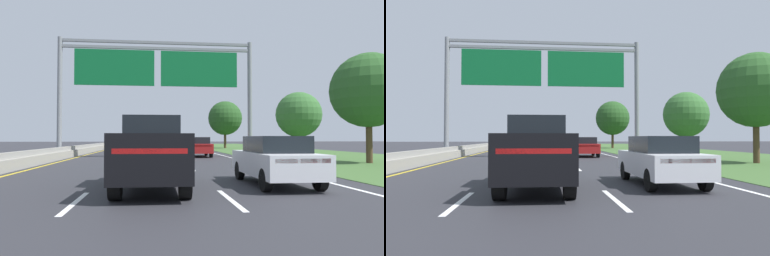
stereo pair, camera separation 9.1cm
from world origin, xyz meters
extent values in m
plane|color=#2B2B30|center=(0.00, 35.00, 0.00)|extent=(220.00, 220.00, 0.00)
cube|color=white|center=(-1.85, 10.50, 0.00)|extent=(0.14, 3.00, 0.01)
cube|color=white|center=(-1.85, 19.50, 0.00)|extent=(0.14, 3.00, 0.01)
cube|color=white|center=(-1.85, 28.50, 0.00)|extent=(0.14, 3.00, 0.01)
cube|color=white|center=(-1.85, 37.50, 0.00)|extent=(0.14, 3.00, 0.01)
cube|color=white|center=(-1.85, 46.50, 0.00)|extent=(0.14, 3.00, 0.01)
cube|color=white|center=(-1.85, 55.50, 0.00)|extent=(0.14, 3.00, 0.01)
cube|color=white|center=(-1.85, 64.50, 0.00)|extent=(0.14, 3.00, 0.01)
cube|color=white|center=(-1.85, 73.50, 0.00)|extent=(0.14, 3.00, 0.01)
cube|color=white|center=(-1.85, 82.50, 0.00)|extent=(0.14, 3.00, 0.01)
cube|color=white|center=(1.85, 10.50, 0.00)|extent=(0.14, 3.00, 0.01)
cube|color=white|center=(1.85, 19.50, 0.00)|extent=(0.14, 3.00, 0.01)
cube|color=white|center=(1.85, 28.50, 0.00)|extent=(0.14, 3.00, 0.01)
cube|color=white|center=(1.85, 37.50, 0.00)|extent=(0.14, 3.00, 0.01)
cube|color=white|center=(1.85, 46.50, 0.00)|extent=(0.14, 3.00, 0.01)
cube|color=white|center=(1.85, 55.50, 0.00)|extent=(0.14, 3.00, 0.01)
cube|color=white|center=(1.85, 64.50, 0.00)|extent=(0.14, 3.00, 0.01)
cube|color=white|center=(1.85, 73.50, 0.00)|extent=(0.14, 3.00, 0.01)
cube|color=white|center=(1.85, 82.50, 0.00)|extent=(0.14, 3.00, 0.01)
cube|color=white|center=(5.90, 35.00, 0.00)|extent=(0.16, 106.00, 0.01)
cube|color=gold|center=(-5.90, 35.00, 0.00)|extent=(0.16, 106.00, 0.01)
cube|color=#3D602D|center=(13.95, 35.00, 0.01)|extent=(14.00, 110.00, 0.02)
cube|color=#99968E|center=(-6.60, 35.00, 0.28)|extent=(0.60, 110.00, 0.55)
cube|color=#99968E|center=(-6.60, 35.00, 0.70)|extent=(0.25, 110.00, 0.30)
cylinder|color=gray|center=(-7.05, 29.49, 4.58)|extent=(0.36, 0.36, 9.16)
cylinder|color=gray|center=(7.65, 29.49, 4.58)|extent=(0.36, 0.36, 9.16)
cube|color=gray|center=(0.30, 29.49, 8.94)|extent=(14.70, 0.24, 0.20)
cube|color=gray|center=(0.30, 29.49, 8.49)|extent=(14.70, 0.24, 0.20)
cube|color=#0C602D|center=(-2.95, 29.31, 6.89)|extent=(6.00, 0.12, 2.75)
cube|color=#0C602D|center=(3.55, 29.31, 6.89)|extent=(6.00, 0.12, 2.75)
cube|color=black|center=(-0.08, 12.55, 0.92)|extent=(2.06, 5.42, 1.00)
cube|color=black|center=(-0.07, 13.40, 1.81)|extent=(1.74, 1.92, 0.78)
cube|color=#B21414|center=(-0.11, 9.89, 1.22)|extent=(1.68, 0.10, 0.12)
cube|color=black|center=(-0.10, 10.83, 1.52)|extent=(2.02, 1.96, 0.20)
cylinder|color=black|center=(-0.91, 14.40, 0.42)|extent=(0.31, 0.84, 0.84)
cylinder|color=black|center=(0.79, 14.38, 0.42)|extent=(0.31, 0.84, 0.84)
cylinder|color=black|center=(-0.95, 10.73, 0.42)|extent=(0.31, 0.84, 0.84)
cylinder|color=black|center=(0.75, 10.71, 0.42)|extent=(0.31, 0.84, 0.84)
cube|color=#193D23|center=(3.73, 45.22, 0.69)|extent=(1.87, 4.42, 0.72)
cube|color=black|center=(3.73, 45.17, 1.31)|extent=(1.59, 2.32, 0.52)
cube|color=#B21414|center=(3.71, 43.07, 0.91)|extent=(1.53, 0.10, 0.12)
cylinder|color=black|center=(2.95, 46.73, 0.33)|extent=(0.23, 0.66, 0.66)
cylinder|color=black|center=(4.55, 46.71, 0.33)|extent=(0.23, 0.66, 0.66)
cylinder|color=black|center=(2.91, 43.74, 0.33)|extent=(0.23, 0.66, 0.66)
cylinder|color=black|center=(4.51, 43.72, 0.33)|extent=(0.23, 0.66, 0.66)
cube|color=maroon|center=(3.63, 30.32, 0.69)|extent=(1.91, 4.44, 0.72)
cube|color=black|center=(3.63, 30.27, 1.31)|extent=(1.61, 2.33, 0.52)
cube|color=#B21414|center=(3.58, 28.16, 0.91)|extent=(1.53, 0.11, 0.12)
cylinder|color=black|center=(2.86, 31.84, 0.33)|extent=(0.23, 0.66, 0.66)
cylinder|color=black|center=(4.46, 31.80, 0.33)|extent=(0.23, 0.66, 0.66)
cylinder|color=black|center=(2.79, 28.85, 0.33)|extent=(0.23, 0.66, 0.66)
cylinder|color=black|center=(4.39, 28.81, 0.33)|extent=(0.23, 0.66, 0.66)
cube|color=silver|center=(3.90, 13.11, 0.69)|extent=(1.82, 4.40, 0.72)
cube|color=black|center=(3.90, 13.06, 1.31)|extent=(1.57, 2.30, 0.52)
cube|color=#B21414|center=(3.90, 10.95, 0.91)|extent=(1.53, 0.08, 0.12)
cylinder|color=black|center=(3.10, 14.61, 0.33)|extent=(0.22, 0.66, 0.66)
cylinder|color=black|center=(4.70, 14.61, 0.33)|extent=(0.22, 0.66, 0.66)
cylinder|color=black|center=(3.10, 11.62, 0.33)|extent=(0.22, 0.66, 0.66)
cylinder|color=black|center=(4.70, 11.62, 0.33)|extent=(0.22, 0.66, 0.66)
cylinder|color=#4C3823|center=(12.77, 21.74, 1.29)|extent=(0.36, 0.36, 2.58)
sphere|color=#285623|center=(12.77, 21.74, 4.37)|extent=(4.46, 4.46, 4.46)
cylinder|color=#4C3823|center=(14.57, 36.22, 1.02)|extent=(0.36, 0.36, 2.04)
sphere|color=#33662D|center=(14.57, 36.22, 3.86)|extent=(4.56, 4.56, 4.56)
cylinder|color=#4C3823|center=(10.41, 52.65, 1.21)|extent=(0.36, 0.36, 2.41)
sphere|color=#234C1E|center=(10.41, 52.65, 4.39)|extent=(4.94, 4.94, 4.94)
camera|label=1|loc=(-0.05, 1.94, 1.52)|focal=33.17mm
camera|label=2|loc=(0.05, 1.93, 1.52)|focal=33.17mm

